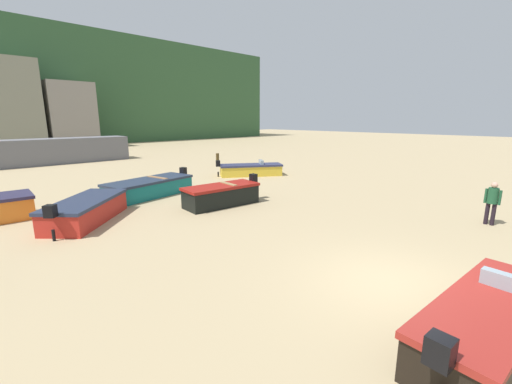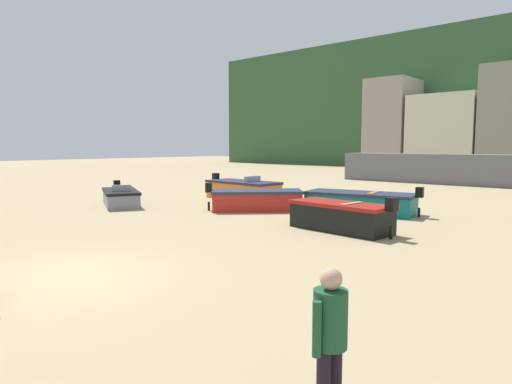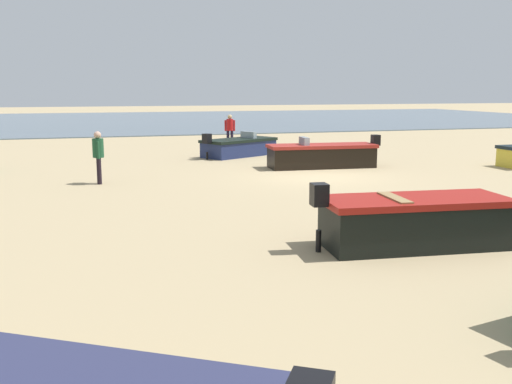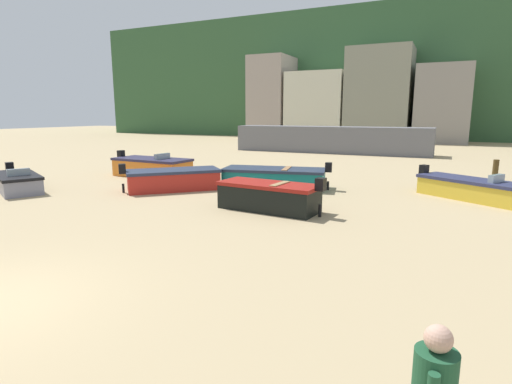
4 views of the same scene
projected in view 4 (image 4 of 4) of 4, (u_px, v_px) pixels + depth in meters
The scene contains 13 objects.
headland_hill at pixel (405, 81), 63.78m from camera, with size 90.00×32.00×16.60m, color #315733.
harbor_pier at pixel (330, 140), 34.05m from camera, with size 16.16×2.40×2.18m, color slate.
townhouse_left at pixel (273, 98), 53.84m from camera, with size 4.85×6.50×10.49m, color #9E9086.
townhouse_centre at pixel (318, 106), 51.23m from camera, with size 7.09×6.12×8.25m, color beige.
townhouse_right at pixel (379, 95), 48.07m from camera, with size 7.17×6.52×10.72m, color gray.
townhouse_far_right at pixel (442, 105), 45.23m from camera, with size 5.62×6.16×8.46m, color gray.
boat_black_1 at pixel (269, 196), 13.75m from camera, with size 3.79×1.68×1.25m.
boat_yellow_2 at pixel (475, 189), 15.41m from camera, with size 4.32×3.44×1.10m.
boat_grey_3 at pixel (17, 182), 17.16m from camera, with size 3.72×2.84×1.06m.
boat_red_4 at pixel (173, 179), 17.45m from camera, with size 3.88×3.87×1.20m.
boat_teal_5 at pixel (275, 178), 17.94m from camera, with size 4.83×2.60×1.18m.
boat_orange_7 at pixel (152, 167), 21.18m from camera, with size 4.45×1.96×1.27m.
mooring_post_near_water at pixel (495, 171), 19.48m from camera, with size 0.26×0.26×1.07m, color #463519.
Camera 4 is at (7.03, -3.62, 3.23)m, focal length 28.54 mm.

